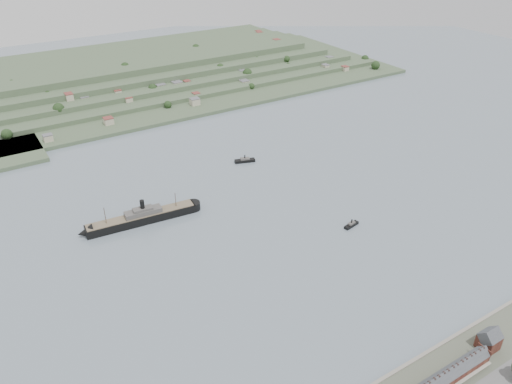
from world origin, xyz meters
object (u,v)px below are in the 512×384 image
steamship (139,218)px  tugboat (351,225)px  terrace_row (449,376)px  gabled_building (489,340)px

steamship → tugboat: (136.29, -90.34, -2.75)m
steamship → tugboat: size_ratio=6.79×
terrace_row → gabled_building: size_ratio=3.95×
gabled_building → tugboat: gabled_building is taller
gabled_building → tugboat: size_ratio=1.00×
terrace_row → gabled_building: gabled_building is taller
gabled_building → steamship: 252.06m
terrace_row → steamship: size_ratio=0.58×
gabled_building → tugboat: 133.89m
steamship → tugboat: steamship is taller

